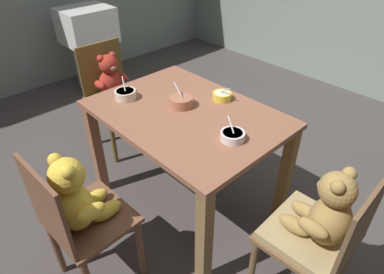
{
  "coord_description": "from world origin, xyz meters",
  "views": [
    {
      "loc": [
        1.25,
        -1.14,
        1.74
      ],
      "look_at": [
        0.0,
        0.05,
        0.53
      ],
      "focal_mm": 31.09,
      "sensor_mm": 36.0,
      "label": 1
    }
  ],
  "objects_px": {
    "porridge_bowl_terracotta_center": "(181,101)",
    "porridge_bowl_white_near_right": "(232,136)",
    "teddy_chair_near_left": "(112,86)",
    "porridge_bowl_cream_near_left": "(126,94)",
    "teddy_chair_near_right": "(322,224)",
    "sink_basin": "(89,38)",
    "porridge_bowl_yellow_far_center": "(222,96)",
    "dining_table": "(186,129)",
    "teddy_chair_near_front": "(77,206)"
  },
  "relations": [
    {
      "from": "porridge_bowl_cream_near_left",
      "to": "teddy_chair_near_left",
      "type": "bearing_deg",
      "value": 158.48
    },
    {
      "from": "dining_table",
      "to": "teddy_chair_near_front",
      "type": "height_order",
      "value": "teddy_chair_near_front"
    },
    {
      "from": "dining_table",
      "to": "sink_basin",
      "type": "height_order",
      "value": "sink_basin"
    },
    {
      "from": "dining_table",
      "to": "porridge_bowl_white_near_right",
      "type": "xyz_separation_m",
      "value": [
        0.38,
        -0.02,
        0.15
      ]
    },
    {
      "from": "porridge_bowl_terracotta_center",
      "to": "porridge_bowl_cream_near_left",
      "type": "relative_size",
      "value": 1.1
    },
    {
      "from": "teddy_chair_near_left",
      "to": "sink_basin",
      "type": "bearing_deg",
      "value": 160.63
    },
    {
      "from": "teddy_chair_near_left",
      "to": "porridge_bowl_yellow_far_center",
      "type": "bearing_deg",
      "value": 13.14
    },
    {
      "from": "teddy_chair_near_right",
      "to": "porridge_bowl_terracotta_center",
      "type": "xyz_separation_m",
      "value": [
        -1.0,
        0.06,
        0.2
      ]
    },
    {
      "from": "teddy_chair_near_front",
      "to": "sink_basin",
      "type": "distance_m",
      "value": 2.48
    },
    {
      "from": "teddy_chair_near_right",
      "to": "teddy_chair_near_front",
      "type": "bearing_deg",
      "value": 38.76
    },
    {
      "from": "porridge_bowl_yellow_far_center",
      "to": "dining_table",
      "type": "bearing_deg",
      "value": -99.69
    },
    {
      "from": "dining_table",
      "to": "porridge_bowl_terracotta_center",
      "type": "xyz_separation_m",
      "value": [
        -0.07,
        0.02,
        0.16
      ]
    },
    {
      "from": "teddy_chair_near_left",
      "to": "porridge_bowl_cream_near_left",
      "type": "bearing_deg",
      "value": -20.1
    },
    {
      "from": "teddy_chair_near_front",
      "to": "porridge_bowl_yellow_far_center",
      "type": "distance_m",
      "value": 1.06
    },
    {
      "from": "teddy_chair_near_left",
      "to": "porridge_bowl_terracotta_center",
      "type": "xyz_separation_m",
      "value": [
        0.88,
        -0.04,
        0.22
      ]
    },
    {
      "from": "dining_table",
      "to": "teddy_chair_near_left",
      "type": "xyz_separation_m",
      "value": [
        -0.94,
        0.06,
        -0.07
      ]
    },
    {
      "from": "teddy_chair_near_front",
      "to": "porridge_bowl_terracotta_center",
      "type": "height_order",
      "value": "porridge_bowl_terracotta_center"
    },
    {
      "from": "porridge_bowl_cream_near_left",
      "to": "teddy_chair_near_right",
      "type": "bearing_deg",
      "value": 5.51
    },
    {
      "from": "dining_table",
      "to": "sink_basin",
      "type": "distance_m",
      "value": 2.11
    },
    {
      "from": "teddy_chair_near_front",
      "to": "sink_basin",
      "type": "height_order",
      "value": "sink_basin"
    },
    {
      "from": "porridge_bowl_white_near_right",
      "to": "teddy_chair_near_right",
      "type": "bearing_deg",
      "value": -1.76
    },
    {
      "from": "teddy_chair_near_left",
      "to": "teddy_chair_near_right",
      "type": "relative_size",
      "value": 0.99
    },
    {
      "from": "porridge_bowl_terracotta_center",
      "to": "porridge_bowl_white_near_right",
      "type": "xyz_separation_m",
      "value": [
        0.44,
        -0.04,
        -0.01
      ]
    },
    {
      "from": "teddy_chair_near_front",
      "to": "porridge_bowl_white_near_right",
      "type": "height_order",
      "value": "teddy_chair_near_front"
    },
    {
      "from": "teddy_chair_near_right",
      "to": "sink_basin",
      "type": "relative_size",
      "value": 0.99
    },
    {
      "from": "dining_table",
      "to": "porridge_bowl_white_near_right",
      "type": "bearing_deg",
      "value": -2.87
    },
    {
      "from": "teddy_chair_near_front",
      "to": "porridge_bowl_cream_near_left",
      "type": "xyz_separation_m",
      "value": [
        -0.46,
        0.62,
        0.19
      ]
    },
    {
      "from": "porridge_bowl_yellow_far_center",
      "to": "sink_basin",
      "type": "xyz_separation_m",
      "value": [
        -2.1,
        0.21,
        -0.18
      ]
    },
    {
      "from": "porridge_bowl_cream_near_left",
      "to": "porridge_bowl_terracotta_center",
      "type": "bearing_deg",
      "value": 30.87
    },
    {
      "from": "porridge_bowl_white_near_right",
      "to": "teddy_chair_near_left",
      "type": "bearing_deg",
      "value": 176.6
    },
    {
      "from": "teddy_chair_near_left",
      "to": "sink_basin",
      "type": "height_order",
      "value": "sink_basin"
    },
    {
      "from": "teddy_chair_near_left",
      "to": "teddy_chair_near_right",
      "type": "xyz_separation_m",
      "value": [
        1.88,
        -0.1,
        0.02
      ]
    },
    {
      "from": "teddy_chair_near_front",
      "to": "porridge_bowl_yellow_far_center",
      "type": "relative_size",
      "value": 6.8
    },
    {
      "from": "sink_basin",
      "to": "porridge_bowl_terracotta_center",
      "type": "bearing_deg",
      "value": -12.93
    },
    {
      "from": "porridge_bowl_terracotta_center",
      "to": "sink_basin",
      "type": "height_order",
      "value": "sink_basin"
    },
    {
      "from": "porridge_bowl_white_near_right",
      "to": "sink_basin",
      "type": "xyz_separation_m",
      "value": [
        -2.43,
        0.5,
        -0.18
      ]
    },
    {
      "from": "teddy_chair_near_front",
      "to": "sink_basin",
      "type": "xyz_separation_m",
      "value": [
        -2.13,
        1.26,
        0.0
      ]
    },
    {
      "from": "porridge_bowl_yellow_far_center",
      "to": "porridge_bowl_cream_near_left",
      "type": "xyz_separation_m",
      "value": [
        -0.43,
        -0.43,
        0.0
      ]
    },
    {
      "from": "dining_table",
      "to": "teddy_chair_near_left",
      "type": "relative_size",
      "value": 1.3
    },
    {
      "from": "teddy_chair_near_front",
      "to": "porridge_bowl_terracotta_center",
      "type": "relative_size",
      "value": 5.69
    },
    {
      "from": "teddy_chair_near_front",
      "to": "porridge_bowl_terracotta_center",
      "type": "xyz_separation_m",
      "value": [
        -0.15,
        0.8,
        0.19
      ]
    },
    {
      "from": "porridge_bowl_terracotta_center",
      "to": "sink_basin",
      "type": "xyz_separation_m",
      "value": [
        -1.98,
        0.46,
        -0.19
      ]
    },
    {
      "from": "porridge_bowl_white_near_right",
      "to": "sink_basin",
      "type": "relative_size",
      "value": 0.15
    },
    {
      "from": "teddy_chair_near_front",
      "to": "porridge_bowl_cream_near_left",
      "type": "distance_m",
      "value": 0.79
    },
    {
      "from": "teddy_chair_near_left",
      "to": "porridge_bowl_white_near_right",
      "type": "relative_size",
      "value": 6.61
    },
    {
      "from": "porridge_bowl_cream_near_left",
      "to": "porridge_bowl_white_near_right",
      "type": "distance_m",
      "value": 0.77
    },
    {
      "from": "teddy_chair_near_right",
      "to": "sink_basin",
      "type": "height_order",
      "value": "sink_basin"
    },
    {
      "from": "porridge_bowl_cream_near_left",
      "to": "porridge_bowl_white_near_right",
      "type": "bearing_deg",
      "value": 10.77
    },
    {
      "from": "porridge_bowl_cream_near_left",
      "to": "sink_basin",
      "type": "bearing_deg",
      "value": 158.97
    },
    {
      "from": "teddy_chair_near_left",
      "to": "porridge_bowl_terracotta_center",
      "type": "relative_size",
      "value": 5.72
    }
  ]
}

